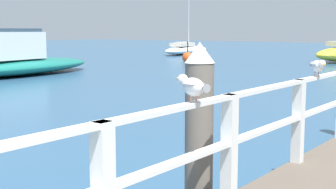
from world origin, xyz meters
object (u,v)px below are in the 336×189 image
Objects in this scene: seagull_foreground at (193,86)px; channel_buoy at (188,57)px; boat_2 at (13,60)px; seagull_background at (318,66)px; dock_piling_near at (199,143)px; boat_3 at (186,49)px.

channel_buoy is (-15.60, 22.35, -1.30)m from seagull_foreground.
seagull_foreground is 19.97m from boat_2.
seagull_background is at bearing 25.61° from seagull_foreground.
boat_2 is 6.63× the size of channel_buoy.
dock_piling_near is 4.95× the size of seagull_background.
boat_3 reaches higher than dock_piling_near.
dock_piling_near is at bearing 143.44° from boat_2.
seagull_background reaches higher than channel_buoy.
boat_3 is (-21.85, 31.14, -1.22)m from seagull_foreground.
boat_3 is (-21.86, 28.34, -1.22)m from seagull_background.
seagull_background is at bearing 149.72° from boat_2.
dock_piling_near reaches higher than seagull_foreground.
channel_buoy is at bearing -104.02° from boat_2.
boat_3 is at bearing -90.54° from seagull_background.
seagull_background is 25.05m from channel_buoy.
boat_2 is at bearing 150.27° from dock_piling_near.
seagull_foreground is 27.29m from channel_buoy.
dock_piling_near is 19.30m from boat_2.
seagull_background is (0.39, 2.14, 0.65)m from dock_piling_near.
seagull_background is 18.71m from boat_2.
dock_piling_near reaches higher than channel_buoy.
boat_2 reaches higher than seagull_foreground.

